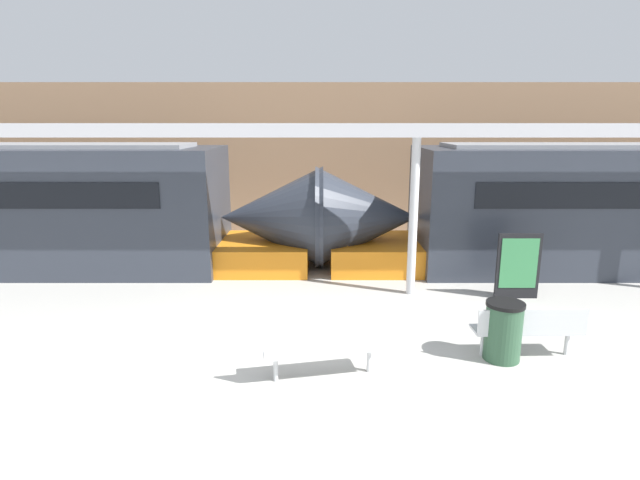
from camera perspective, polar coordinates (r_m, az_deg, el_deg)
name	(u,v)px	position (r m, az deg, el deg)	size (l,w,h in m)	color
ground_plane	(319,396)	(7.29, -0.12, -17.43)	(60.00, 60.00, 0.00)	#B2AFA8
station_wall	(320,159)	(17.26, 0.05, 9.27)	(56.00, 0.20, 5.00)	#937051
train_left	(627,210)	(15.15, 31.66, 2.93)	(15.87, 2.93, 3.20)	#2D333D
bench_near	(326,346)	(7.48, 0.65, -12.05)	(1.84, 0.79, 0.87)	silver
bench_far	(530,327)	(8.79, 22.90, -9.19)	(1.75, 0.48, 0.87)	silver
trash_bin	(505,331)	(8.59, 20.35, -9.73)	(0.60, 0.60, 0.97)	#2D5138
poster_board	(520,266)	(11.50, 21.85, -2.78)	(0.93, 0.07, 1.44)	black
support_column_near	(415,218)	(10.95, 10.76, 2.48)	(0.19, 0.19, 3.42)	silver
canopy_beam	(419,130)	(10.76, 11.20, 12.21)	(28.00, 0.60, 0.28)	#B7B7BC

